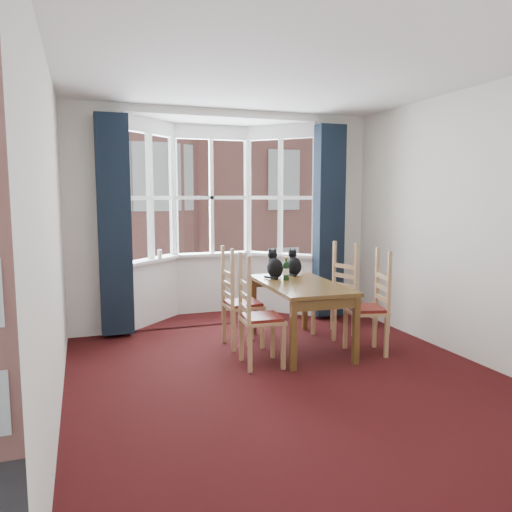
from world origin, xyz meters
name	(u,v)px	position (x,y,z in m)	size (l,w,h in m)	color
floor	(293,382)	(0.00, 0.00, 0.00)	(4.50, 4.50, 0.00)	black
ceiling	(296,67)	(0.00, 0.00, 2.80)	(4.50, 4.50, 0.00)	white
wall_left	(52,237)	(-2.00, 0.00, 1.40)	(4.50, 4.50, 0.00)	silver
wall_right	(474,226)	(2.00, 0.00, 1.40)	(4.50, 4.50, 0.00)	silver
wall_near	(488,263)	(0.00, -2.25, 1.40)	(4.00, 4.00, 0.00)	silver
wall_back_pier_left	(94,221)	(-1.65, 2.25, 1.40)	(0.70, 0.12, 2.80)	silver
wall_back_pier_right	(338,217)	(1.65, 2.25, 1.40)	(0.70, 0.12, 2.80)	silver
bay_window	(216,217)	(0.00, 2.75, 1.40)	(2.76, 0.94, 2.80)	white
curtain_left	(114,226)	(-1.42, 2.07, 1.35)	(0.38, 0.22, 2.60)	black
curtain_right	(329,222)	(1.42, 2.07, 1.35)	(0.38, 0.22, 2.60)	black
dining_table	(300,291)	(0.49, 0.94, 0.65)	(0.84, 1.49, 0.74)	brown
chair_left_near	(253,320)	(-0.20, 0.55, 0.47)	(0.43, 0.45, 0.92)	tan
chair_left_far	(235,305)	(-0.18, 1.23, 0.47)	(0.41, 0.43, 0.92)	tan
chair_right_near	(374,310)	(1.17, 0.51, 0.47)	(0.48, 0.50, 0.92)	tan
chair_right_far	(339,297)	(1.17, 1.29, 0.47)	(0.51, 0.52, 0.92)	tan
cat_left	(275,266)	(0.35, 1.36, 0.88)	(0.18, 0.26, 0.36)	black
cat_right	(294,265)	(0.65, 1.49, 0.87)	(0.20, 0.26, 0.33)	black
wine_bottle	(286,270)	(0.41, 1.17, 0.86)	(0.07, 0.07, 0.27)	black
candle_tall	(160,254)	(-0.82, 2.60, 0.93)	(0.06, 0.06, 0.12)	white
street	(112,304)	(0.00, 32.25, -6.00)	(80.00, 80.00, 0.00)	#333335
tenement_building	(135,198)	(0.00, 14.01, 1.60)	(18.40, 7.80, 15.20)	#A25F53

